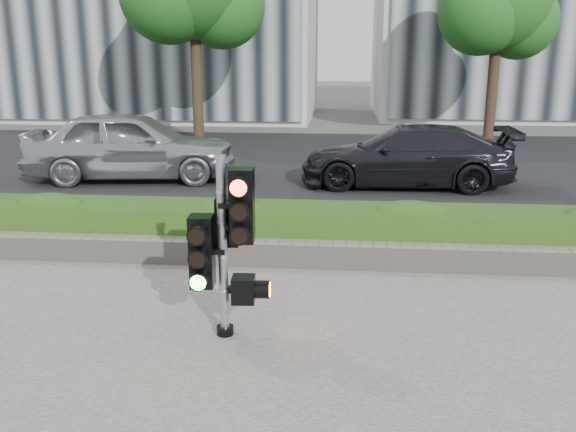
{
  "coord_description": "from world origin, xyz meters",
  "views": [
    {
      "loc": [
        0.49,
        -6.21,
        2.93
      ],
      "look_at": [
        -0.13,
        0.6,
        1.1
      ],
      "focal_mm": 38.0,
      "sensor_mm": 36.0,
      "label": 1
    }
  ],
  "objects": [
    {
      "name": "stone_wall",
      "position": [
        0.0,
        1.9,
        0.2
      ],
      "size": [
        12.0,
        0.32,
        0.34
      ],
      "primitive_type": "cube",
      "color": "gray",
      "rests_on": "sidewalk"
    },
    {
      "name": "car_silver",
      "position": [
        -4.46,
        7.6,
        0.84
      ],
      "size": [
        5.02,
        2.55,
        1.64
      ],
      "primitive_type": "imported",
      "rotation": [
        0.0,
        0.0,
        1.7
      ],
      "color": "#A4A7AB",
      "rests_on": "road"
    },
    {
      "name": "curb",
      "position": [
        0.0,
        3.15,
        0.06
      ],
      "size": [
        60.0,
        0.25,
        0.12
      ],
      "primitive_type": "cube",
      "color": "gray",
      "rests_on": "ground"
    },
    {
      "name": "car_dark",
      "position": [
        1.9,
        7.49,
        0.7
      ],
      "size": [
        4.72,
        1.98,
        1.36
      ],
      "primitive_type": "imported",
      "rotation": [
        0.0,
        0.0,
        -1.59
      ],
      "color": "black",
      "rests_on": "road"
    },
    {
      "name": "tree_right",
      "position": [
        5.48,
        15.55,
        4.48
      ],
      "size": [
        4.1,
        3.58,
        6.53
      ],
      "color": "black",
      "rests_on": "ground"
    },
    {
      "name": "ground",
      "position": [
        0.0,
        0.0,
        0.0
      ],
      "size": [
        120.0,
        120.0,
        0.0
      ],
      "primitive_type": "plane",
      "color": "#51514C",
      "rests_on": "ground"
    },
    {
      "name": "traffic_signal",
      "position": [
        -0.69,
        -0.32,
        1.1
      ],
      "size": [
        0.67,
        0.5,
        1.93
      ],
      "rotation": [
        0.0,
        0.0,
        0.05
      ],
      "color": "black",
      "rests_on": "sidewalk"
    },
    {
      "name": "road",
      "position": [
        0.0,
        10.0,
        0.01
      ],
      "size": [
        60.0,
        13.0,
        0.02
      ],
      "primitive_type": "cube",
      "color": "black",
      "rests_on": "ground"
    },
    {
      "name": "hedge",
      "position": [
        0.0,
        2.55,
        0.37
      ],
      "size": [
        12.0,
        1.0,
        0.68
      ],
      "primitive_type": "cube",
      "color": "#4F7F27",
      "rests_on": "sidewalk"
    }
  ]
}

